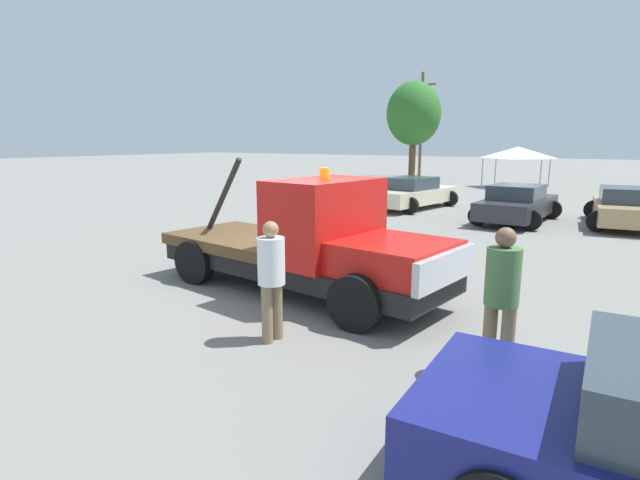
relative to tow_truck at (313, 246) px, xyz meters
The scene contains 11 objects.
ground_plane 1.01m from the tow_truck, behind, with size 160.00×160.00×0.00m, color gray.
tow_truck is the anchor object (origin of this frame).
person_near_truck 4.02m from the tow_truck, 22.04° to the right, with size 0.41×0.41×1.85m.
person_at_hood 2.29m from the tow_truck, 71.63° to the right, with size 0.39×0.39×1.75m.
parked_car_cream 12.76m from the tow_truck, 103.65° to the left, with size 2.87×5.05×1.34m.
parked_car_charcoal 11.01m from the tow_truck, 82.33° to the left, with size 2.56×4.63×1.34m.
parked_car_tan 12.78m from the tow_truck, 68.02° to the left, with size 2.80×4.66×1.34m.
canopy_tent_white 24.76m from the tow_truck, 93.06° to the left, with size 3.32×3.32×2.48m.
tree_center 29.64m from the tow_truck, 108.62° to the left, with size 3.97×3.97×7.08m.
traffic_cone 3.53m from the tow_truck, 67.79° to the left, with size 0.40×0.40×0.55m.
utility_pole 33.49m from the tow_truck, 107.96° to the left, with size 2.20×0.24×8.16m.
Camera 1 is at (5.34, -7.62, 2.86)m, focal length 28.00 mm.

